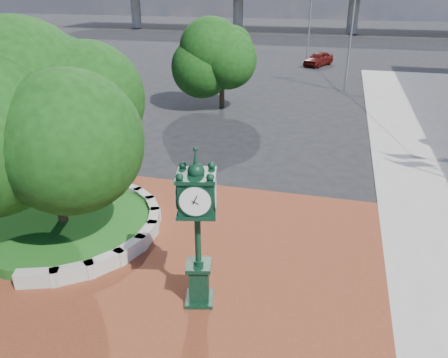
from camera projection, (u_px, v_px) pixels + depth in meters
ground at (197, 250)px, 14.57m from camera, size 200.00×200.00×0.00m
plaza at (188, 267)px, 13.68m from camera, size 12.00×12.00×0.04m
planter_wall at (123, 232)px, 15.09m from camera, size 2.96×6.77×0.54m
grass_bed at (65, 225)px, 15.65m from camera, size 6.10×6.10×0.40m
tree_planter at (48, 131)px, 14.19m from camera, size 5.20×5.20×6.33m
tree_street at (222, 60)px, 30.01m from camera, size 4.40×4.40×5.45m
post_clock at (197, 224)px, 11.19m from camera, size 1.11×1.11×4.53m
parked_car at (319, 59)px, 46.09m from camera, size 3.30×4.55×1.44m
street_lamp_near at (355, 27)px, 33.45m from camera, size 1.92×0.24×8.56m
street_lamp_far at (313, 6)px, 47.84m from camera, size 2.15×0.82×9.84m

